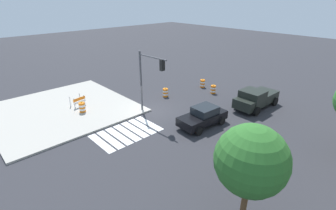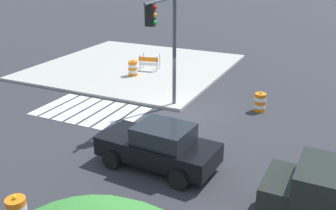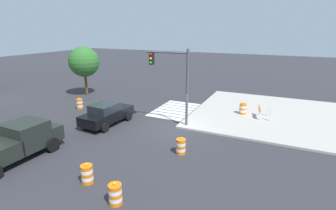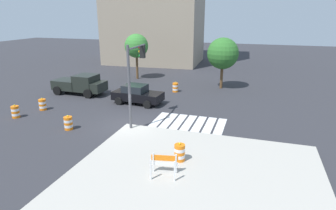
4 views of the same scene
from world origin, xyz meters
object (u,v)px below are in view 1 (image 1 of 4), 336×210
sports_car (203,116)px  street_tree_streetside_mid (251,161)px  traffic_barrel_median_near (202,83)px  traffic_barrel_on_sidewalk (82,107)px  traffic_barrel_median_far (213,89)px  traffic_barrel_near_corner (238,154)px  construction_barricade (78,100)px  traffic_barrel_crosswalk_end (165,93)px  pickup_truck (255,99)px  traffic_light_pole (149,73)px

sports_car → street_tree_streetside_mid: size_ratio=0.85×
traffic_barrel_median_near → traffic_barrel_on_sidewalk: traffic_barrel_on_sidewalk is taller
traffic_barrel_median_far → traffic_barrel_on_sidewalk: size_ratio=1.00×
traffic_barrel_near_corner → construction_barricade: construction_barricade is taller
traffic_barrel_near_corner → traffic_barrel_crosswalk_end: same height
pickup_truck → traffic_barrel_crosswalk_end: pickup_truck is taller
traffic_barrel_median_near → traffic_barrel_on_sidewalk: bearing=-12.2°
traffic_barrel_median_near → traffic_barrel_on_sidewalk: 13.88m
sports_car → traffic_barrel_on_sidewalk: (6.30, -9.01, -0.21)m
street_tree_streetside_mid → traffic_barrel_crosswalk_end: bearing=-119.9°
sports_car → traffic_barrel_near_corner: bearing=65.9°
construction_barricade → traffic_light_pole: (-4.04, 5.97, 3.19)m
traffic_barrel_on_sidewalk → traffic_barrel_median_near: bearing=167.8°
sports_car → traffic_barrel_on_sidewalk: 11.00m
construction_barricade → street_tree_streetside_mid: street_tree_streetside_mid is taller
traffic_barrel_median_far → street_tree_streetside_mid: (12.81, 11.53, 3.14)m
traffic_barrel_on_sidewalk → construction_barricade: size_ratio=0.75×
traffic_barrel_near_corner → traffic_barrel_median_near: (-9.36, -10.74, 0.00)m
traffic_light_pole → street_tree_streetside_mid: 12.84m
traffic_barrel_near_corner → traffic_barrel_median_far: same height
sports_car → pickup_truck: 6.41m
traffic_light_pole → street_tree_streetside_mid: (4.31, 12.09, -0.31)m
pickup_truck → traffic_barrel_median_near: 7.31m
traffic_barrel_median_far → street_tree_streetside_mid: street_tree_streetside_mid is taller
traffic_barrel_median_far → traffic_barrel_on_sidewalk: (12.88, -5.04, 0.15)m
pickup_truck → traffic_barrel_median_far: pickup_truck is taller
pickup_truck → traffic_barrel_near_corner: (8.40, 3.51, -0.52)m
traffic_barrel_crosswalk_end → construction_barricade: (8.01, -3.65, 0.27)m
traffic_barrel_median_near → sports_car: bearing=39.9°
pickup_truck → construction_barricade: bearing=-43.6°
street_tree_streetside_mid → traffic_light_pole: bearing=-109.6°
pickup_truck → traffic_light_pole: (8.21, -5.68, 2.94)m
pickup_truck → traffic_barrel_on_sidewalk: pickup_truck is taller
traffic_barrel_near_corner → traffic_light_pole: traffic_light_pole is taller
pickup_truck → traffic_barrel_near_corner: 9.12m
traffic_barrel_crosswalk_end → traffic_barrel_on_sidewalk: (8.36, -2.15, 0.15)m
pickup_truck → traffic_barrel_median_far: (-0.28, -5.12, -0.52)m
sports_car → traffic_light_pole: (1.91, -4.53, 3.10)m
traffic_barrel_on_sidewalk → construction_barricade: 1.54m
street_tree_streetside_mid → sports_car: bearing=-129.5°
pickup_truck → traffic_barrel_median_near: size_ratio=5.09×
traffic_barrel_median_near → traffic_barrel_median_far: bearing=71.9°
traffic_barrel_on_sidewalk → sports_car: bearing=124.9°
sports_car → pickup_truck: size_ratio=0.85×
traffic_barrel_median_far → construction_barricade: (12.53, -6.53, 0.27)m
traffic_barrel_crosswalk_end → construction_barricade: construction_barricade is taller
construction_barricade → pickup_truck: bearing=136.4°
traffic_light_pole → traffic_barrel_on_sidewalk: bearing=-45.6°
sports_car → street_tree_streetside_mid: 10.18m
traffic_barrel_near_corner → traffic_barrel_on_sidewalk: 14.31m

